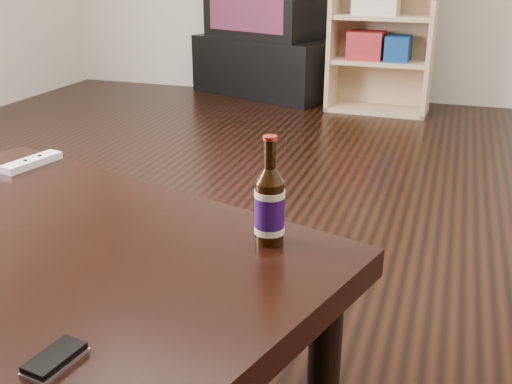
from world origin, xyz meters
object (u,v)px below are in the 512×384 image
(beer_bottle, at_px, (270,206))
(phone, at_px, (55,359))
(tv_stand, at_px, (267,66))
(bookshelf, at_px, (383,13))
(coffee_table, at_px, (52,260))
(remote, at_px, (32,162))

(beer_bottle, distance_m, phone, 0.53)
(tv_stand, bearing_deg, bookshelf, 3.18)
(beer_bottle, bearing_deg, coffee_table, -165.64)
(bookshelf, height_order, phone, bookshelf)
(tv_stand, xyz_separation_m, beer_bottle, (1.13, -3.56, 0.33))
(tv_stand, xyz_separation_m, remote, (0.32, -3.30, 0.25))
(beer_bottle, bearing_deg, phone, -109.98)
(tv_stand, bearing_deg, coffee_table, -59.28)
(remote, bearing_deg, beer_bottle, -6.08)
(bookshelf, height_order, beer_bottle, bookshelf)
(bookshelf, relative_size, phone, 12.93)
(beer_bottle, height_order, remote, beer_bottle)
(bookshelf, height_order, coffee_table, bookshelf)
(tv_stand, xyz_separation_m, phone, (0.95, -4.06, 0.25))
(phone, distance_m, remote, 0.99)
(beer_bottle, bearing_deg, bookshelf, 93.41)
(tv_stand, relative_size, bookshelf, 0.86)
(tv_stand, distance_m, beer_bottle, 3.75)
(coffee_table, bearing_deg, phone, -52.22)
(phone, height_order, remote, remote)
(phone, bearing_deg, coffee_table, 136.54)
(bookshelf, relative_size, beer_bottle, 5.63)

